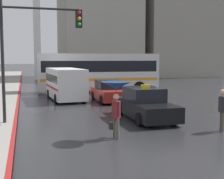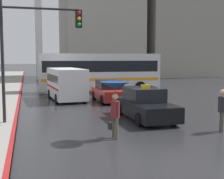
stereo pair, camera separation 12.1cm
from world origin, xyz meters
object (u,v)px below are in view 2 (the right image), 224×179
at_px(taxi, 145,105).
at_px(ambulance_van, 66,82).
at_px(traffic_light, 36,39).
at_px(pedestrian_with_umbrella, 115,92).
at_px(pedestrian_man, 222,107).
at_px(city_bus, 99,71).
at_px(sedan_red, 110,92).

xyz_separation_m(taxi, ambulance_van, (-2.88, 8.07, 0.55)).
bearing_deg(ambulance_van, traffic_light, 69.52).
bearing_deg(pedestrian_with_umbrella, taxi, -52.35).
xyz_separation_m(pedestrian_with_umbrella, pedestrian_man, (4.50, -0.07, -0.71)).
distance_m(city_bus, traffic_light, 13.78).
distance_m(sedan_red, city_bus, 6.13).
height_order(taxi, ambulance_van, ambulance_van).
height_order(ambulance_van, pedestrian_with_umbrella, ambulance_van).
distance_m(ambulance_van, pedestrian_man, 12.42).
xyz_separation_m(city_bus, pedestrian_with_umbrella, (-3.04, -15.75, -0.12)).
bearing_deg(city_bus, sedan_red, 176.03).
bearing_deg(taxi, ambulance_van, -70.37).
height_order(city_bus, pedestrian_with_umbrella, city_bus).
relative_size(taxi, pedestrian_man, 2.67).
bearing_deg(pedestrian_with_umbrella, sedan_red, -29.16).
distance_m(ambulance_van, pedestrian_with_umbrella, 11.35).
bearing_deg(pedestrian_with_umbrella, traffic_light, 23.28).
bearing_deg(pedestrian_man, taxi, -126.71).
height_order(sedan_red, pedestrian_with_umbrella, pedestrian_with_umbrella).
height_order(sedan_red, pedestrian_man, pedestrian_man).
bearing_deg(taxi, pedestrian_man, 121.53).
bearing_deg(pedestrian_man, city_bus, -152.95).
bearing_deg(sedan_red, city_bus, -96.06).
bearing_deg(sedan_red, pedestrian_man, 102.04).
relative_size(taxi, city_bus, 0.44).
xyz_separation_m(pedestrian_with_umbrella, traffic_light, (-2.70, 3.38, 2.07)).
bearing_deg(pedestrian_with_umbrella, city_bus, -26.26).
height_order(pedestrian_man, traffic_light, traffic_light).
distance_m(taxi, sedan_red, 6.51).
distance_m(sedan_red, ambulance_van, 3.28).
bearing_deg(ambulance_van, pedestrian_man, 108.86).
relative_size(taxi, sedan_red, 1.11).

